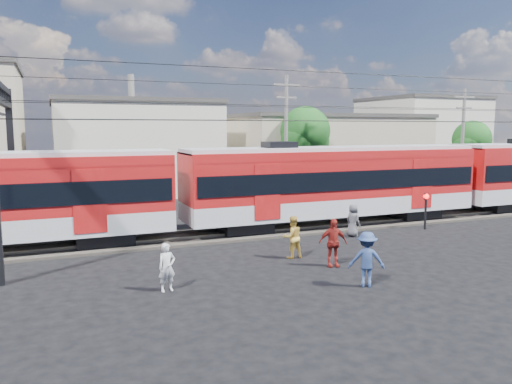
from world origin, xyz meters
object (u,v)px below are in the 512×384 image
pedestrian_c (367,259)px  crossing_signal (426,204)px  pedestrian_a (167,267)px  commuter_train (338,181)px

pedestrian_c → crossing_signal: bearing=-114.2°
pedestrian_a → crossing_signal: (14.26, 4.58, 0.53)m
pedestrian_a → crossing_signal: crossing_signal is taller
crossing_signal → commuter_train: bearing=143.9°
pedestrian_a → crossing_signal: 14.99m
pedestrian_a → crossing_signal: bearing=7.8°
pedestrian_c → crossing_signal: 10.50m
commuter_train → pedestrian_c: bearing=-116.4°
commuter_train → crossing_signal: bearing=-36.1°
commuter_train → pedestrian_c: commuter_train is taller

